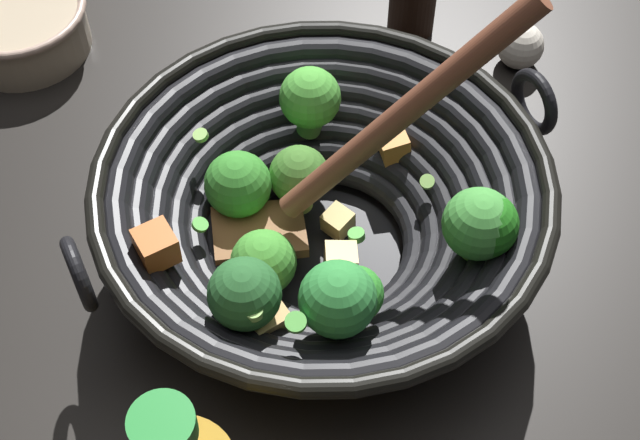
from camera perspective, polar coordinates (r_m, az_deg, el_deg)
name	(u,v)px	position (r m, az deg, el deg)	size (l,w,h in m)	color
ground_plane	(323,257)	(0.72, 0.18, -2.39)	(4.00, 4.00, 0.00)	black
wok	(324,209)	(0.67, 0.23, 0.72)	(0.37, 0.34, 0.25)	black
prep_bowl	(19,25)	(0.91, -18.52, 11.61)	(0.13, 0.13, 0.05)	tan
garlic_bulb	(520,46)	(0.87, 12.58, 10.72)	(0.04, 0.04, 0.04)	silver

